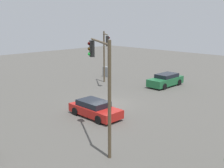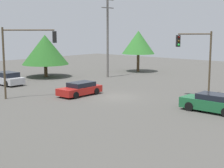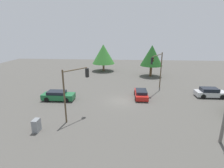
% 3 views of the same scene
% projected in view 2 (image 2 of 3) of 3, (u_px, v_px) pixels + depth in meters
% --- Properties ---
extents(ground_plane, '(80.00, 80.00, 0.00)m').
position_uv_depth(ground_plane, '(115.00, 97.00, 31.36)').
color(ground_plane, '#54514C').
extents(sedan_red, '(4.31, 1.95, 1.24)m').
position_uv_depth(sedan_red, '(80.00, 89.00, 31.95)').
color(sedan_red, red).
rests_on(sedan_red, ground_plane).
extents(sedan_silver, '(2.00, 4.39, 1.44)m').
position_uv_depth(sedan_silver, '(7.00, 79.00, 37.96)').
color(sedan_silver, silver).
rests_on(sedan_silver, ground_plane).
extents(sedan_green, '(1.93, 4.63, 1.38)m').
position_uv_depth(sedan_green, '(213.00, 103.00, 25.50)').
color(sedan_green, '#1E6638').
rests_on(sedan_green, ground_plane).
extents(traffic_signal_main, '(4.19, 2.52, 6.29)m').
position_uv_depth(traffic_signal_main, '(25.00, 49.00, 30.33)').
color(traffic_signal_main, brown).
rests_on(traffic_signal_main, ground_plane).
extents(traffic_signal_cross, '(2.89, 2.27, 5.93)m').
position_uv_depth(traffic_signal_cross, '(197.00, 52.00, 31.61)').
color(traffic_signal_cross, brown).
rests_on(traffic_signal_cross, ground_plane).
extents(utility_pole_tall, '(2.20, 0.28, 10.35)m').
position_uv_depth(utility_pole_tall, '(108.00, 34.00, 43.33)').
color(utility_pole_tall, slate).
rests_on(utility_pole_tall, ground_plane).
extents(tree_corner, '(4.72, 4.72, 5.89)m').
position_uv_depth(tree_corner, '(138.00, 42.00, 49.38)').
color(tree_corner, '#4C3823').
rests_on(tree_corner, ground_plane).
extents(tree_behind, '(5.96, 5.96, 5.40)m').
position_uv_depth(tree_behind, '(45.00, 50.00, 43.89)').
color(tree_behind, '#4C3823').
rests_on(tree_behind, ground_plane).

